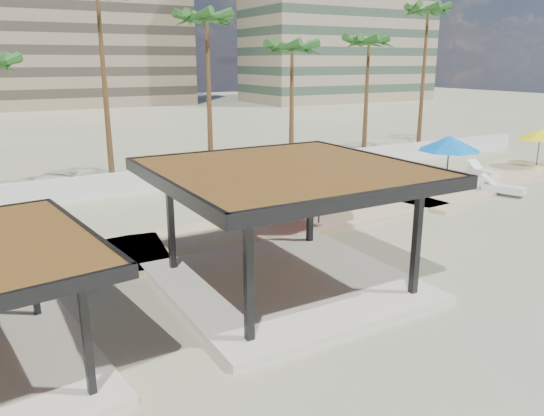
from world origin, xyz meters
The scene contains 16 objects.
ground centered at (0.00, 0.00, 0.00)m, with size 200.00×200.00×0.00m, color tan.
promenade centered at (2.00, 7.67, 0.06)m, with size 44.45×7.97×0.24m.
boundary_wall centered at (0.00, 16.00, 0.60)m, with size 56.00×0.30×1.20m, color silver.
building_mid centered at (4.00, 78.00, 14.27)m, with size 38.00×16.00×30.40m.
pavilion_central centered at (-1.75, 1.53, 2.31)m, with size 7.66×7.66×3.86m.
umbrella_c centered at (2.45, 5.80, 2.63)m, with size 3.66×3.66×2.86m.
umbrella_d centered at (12.03, 7.69, 2.69)m, with size 4.06×4.06×2.92m.
umbrella_e centered at (22.00, 9.20, 2.31)m, with size 3.19×3.19×2.48m.
lounger_b centered at (11.99, 8.27, 0.35)m, with size 0.68×1.88×0.70m.
lounger_c centered at (14.29, 5.85, 0.39)m, with size 1.50×2.36×0.85m.
lounger_d centered at (16.89, 9.25, 0.38)m, with size 1.01×2.23×0.81m.
palm_d centered at (-3.00, 18.90, 10.01)m, with size 3.00×3.00×11.31m.
palm_e centered at (3.00, 18.40, 8.89)m, with size 3.00×3.00×10.11m.
palm_f centered at (9.00, 18.60, 7.42)m, with size 3.00×3.00×8.54m.
palm_g centered at (15.00, 18.20, 7.87)m, with size 3.00×3.00×9.02m.
palm_h centered at (21.00, 18.80, 10.05)m, with size 3.00×3.00×11.35m.
Camera 1 is at (-9.86, -11.76, 6.90)m, focal length 35.00 mm.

